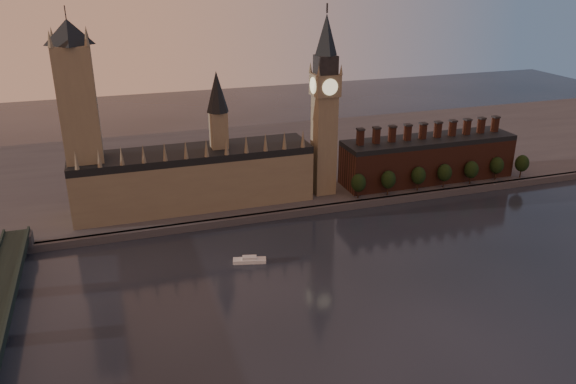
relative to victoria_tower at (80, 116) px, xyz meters
The scene contains 14 objects.
ground 176.40m from the victoria_tower, 43.78° to the right, with size 900.00×900.00×0.00m, color black.
north_bank 147.08m from the victoria_tower, 27.72° to the left, with size 900.00×182.00×4.00m.
palace_of_westminster 67.03m from the victoria_tower, ahead, with size 130.00×30.30×74.00m.
victoria_tower is the anchor object (origin of this frame).
big_ben 130.12m from the victoria_tower, ahead, with size 15.00×15.00×107.00m.
chimney_block 204.27m from the victoria_tower, ahead, with size 110.00×25.00×37.00m.
embankment_tree_0 154.15m from the victoria_tower, ahead, with size 8.60×8.60×14.88m.
embankment_tree_1 172.14m from the victoria_tower, ahead, with size 8.60×8.60×14.88m.
embankment_tree_2 191.53m from the victoria_tower, ahead, with size 8.60×8.60×14.88m.
embankment_tree_3 208.58m from the victoria_tower, ahead, with size 8.60×8.60×14.88m.
embankment_tree_4 226.72m from the victoria_tower, ahead, with size 8.60×8.60×14.88m.
embankment_tree_5 246.04m from the victoria_tower, ahead, with size 8.60×8.60×14.88m.
embankment_tree_6 263.44m from the victoria_tower, ahead, with size 8.60×8.60×14.88m.
river_boat 112.67m from the victoria_tower, 44.77° to the right, with size 16.02×8.09×3.08m.
Camera 1 is at (-106.45, -178.81, 128.31)m, focal length 35.00 mm.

